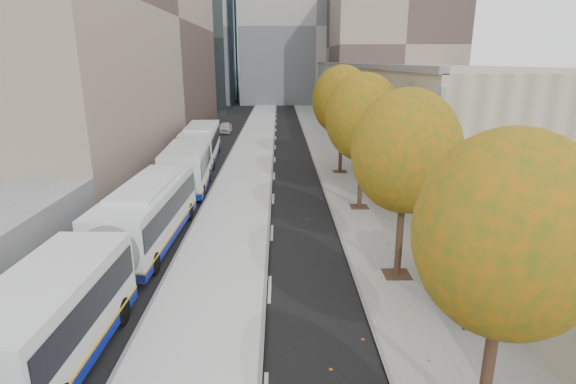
{
  "coord_description": "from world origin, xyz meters",
  "views": [
    {
      "loc": [
        -1.25,
        -3.79,
        8.58
      ],
      "look_at": [
        -0.83,
        17.0,
        2.5
      ],
      "focal_mm": 28.0,
      "sensor_mm": 36.0,
      "label": 1
    }
  ],
  "objects_px": {
    "bus_shelter": "(473,247)",
    "bus_far": "(196,152)",
    "distant_car": "(225,128)",
    "bus_near": "(119,245)"
  },
  "relations": [
    {
      "from": "bus_shelter",
      "to": "distant_car",
      "type": "relative_size",
      "value": 1.16
    },
    {
      "from": "distant_car",
      "to": "bus_shelter",
      "type": "bearing_deg",
      "value": -71.29
    },
    {
      "from": "bus_far",
      "to": "distant_car",
      "type": "bearing_deg",
      "value": 86.56
    },
    {
      "from": "bus_shelter",
      "to": "bus_far",
      "type": "relative_size",
      "value": 0.24
    },
    {
      "from": "bus_shelter",
      "to": "bus_near",
      "type": "height_order",
      "value": "bus_near"
    },
    {
      "from": "bus_shelter",
      "to": "distant_car",
      "type": "xyz_separation_m",
      "value": [
        -13.62,
        40.92,
        -1.54
      ]
    },
    {
      "from": "bus_shelter",
      "to": "bus_far",
      "type": "xyz_separation_m",
      "value": [
        -13.56,
        20.57,
        -0.54
      ]
    },
    {
      "from": "bus_shelter",
      "to": "distant_car",
      "type": "height_order",
      "value": "bus_shelter"
    },
    {
      "from": "bus_near",
      "to": "bus_far",
      "type": "distance_m",
      "value": 18.68
    },
    {
      "from": "bus_far",
      "to": "bus_near",
      "type": "bearing_deg",
      "value": -92.92
    }
  ]
}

